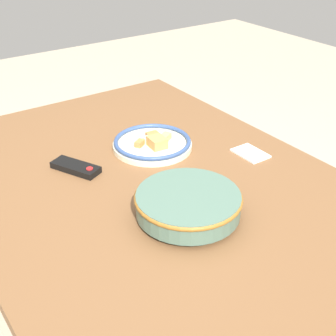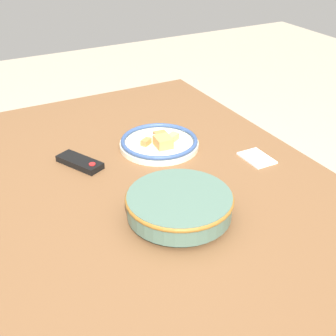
{
  "view_description": "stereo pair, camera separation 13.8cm",
  "coord_description": "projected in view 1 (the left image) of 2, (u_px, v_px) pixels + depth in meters",
  "views": [
    {
      "loc": [
        -1.01,
        0.63,
        1.5
      ],
      "look_at": [
        -0.03,
        -0.05,
        0.8
      ],
      "focal_mm": 50.0,
      "sensor_mm": 36.0,
      "label": 1
    },
    {
      "loc": [
        -1.08,
        0.51,
        1.5
      ],
      "look_at": [
        -0.03,
        -0.05,
        0.8
      ],
      "focal_mm": 50.0,
      "sensor_mm": 36.0,
      "label": 2
    }
  ],
  "objects": [
    {
      "name": "noodle_bowl",
      "position": [
        188.0,
        204.0,
        1.21
      ],
      "size": [
        0.28,
        0.28,
        0.07
      ],
      "color": "#4C6B5B",
      "rests_on": "dining_table"
    },
    {
      "name": "food_plate",
      "position": [
        153.0,
        143.0,
        1.56
      ],
      "size": [
        0.27,
        0.27,
        0.05
      ],
      "color": "beige",
      "rests_on": "dining_table"
    },
    {
      "name": "folded_napkin",
      "position": [
        250.0,
        153.0,
        1.53
      ],
      "size": [
        0.11,
        0.08,
        0.01
      ],
      "color": "white",
      "rests_on": "dining_table"
    },
    {
      "name": "dining_table",
      "position": [
        149.0,
        201.0,
        1.43
      ],
      "size": [
        1.44,
        1.04,
        0.77
      ],
      "color": "brown",
      "rests_on": "ground_plane"
    },
    {
      "name": "tv_remote",
      "position": [
        76.0,
        167.0,
        1.44
      ],
      "size": [
        0.17,
        0.12,
        0.02
      ],
      "rotation": [
        0.0,
        0.0,
        2.02
      ],
      "color": "black",
      "rests_on": "dining_table"
    }
  ]
}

